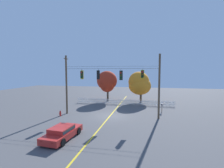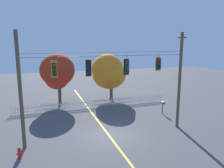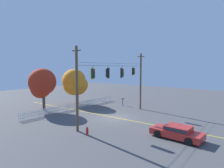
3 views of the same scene
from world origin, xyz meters
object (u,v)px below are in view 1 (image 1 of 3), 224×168
traffic_signal_northbound_secondary (82,75)px  fire_hydrant (60,113)px  traffic_signal_northbound_primary (142,74)px  parked_car (62,132)px  traffic_signal_eastbound_side (98,75)px  autumn_maple_mid (139,84)px  roadside_mailbox (162,105)px  traffic_signal_westbound_side (121,75)px  autumn_maple_near_fence (107,82)px

traffic_signal_northbound_secondary → fire_hydrant: bearing=-148.9°
traffic_signal_northbound_primary → parked_car: traffic_signal_northbound_primary is taller
traffic_signal_eastbound_side → autumn_maple_mid: (4.94, 10.88, -1.98)m
roadside_mailbox → traffic_signal_eastbound_side: bearing=-157.1°
parked_car → traffic_signal_eastbound_side: bearing=83.8°
traffic_signal_eastbound_side → traffic_signal_northbound_primary: size_ratio=1.11×
traffic_signal_westbound_side → traffic_signal_northbound_secondary: bearing=-180.0°
traffic_signal_northbound_secondary → traffic_signal_eastbound_side: 2.41m
parked_car → fire_hydrant: bearing=120.3°
autumn_maple_mid → roadside_mailbox: bearing=-63.1°
traffic_signal_westbound_side → roadside_mailbox: 7.98m
fire_hydrant → parked_car: bearing=-59.7°
traffic_signal_eastbound_side → roadside_mailbox: (8.62, 3.63, -4.49)m
parked_car → fire_hydrant: parked_car is taller
traffic_signal_northbound_primary → parked_car: size_ratio=0.29×
traffic_signal_westbound_side → traffic_signal_northbound_primary: (2.78, -0.00, 0.15)m
traffic_signal_eastbound_side → fire_hydrant: 7.31m
autumn_maple_mid → traffic_signal_eastbound_side: bearing=-114.4°
traffic_signal_northbound_secondary → fire_hydrant: traffic_signal_northbound_secondary is taller
traffic_signal_northbound_primary → autumn_maple_near_fence: traffic_signal_northbound_primary is taller
fire_hydrant → traffic_signal_northbound_secondary: bearing=31.1°
roadside_mailbox → autumn_maple_mid: bearing=116.9°
autumn_maple_near_fence → parked_car: 19.39m
autumn_maple_near_fence → traffic_signal_northbound_secondary: bearing=-95.2°
autumn_maple_mid → roadside_mailbox: autumn_maple_mid is taller
traffic_signal_westbound_side → fire_hydrant: 9.61m
traffic_signal_eastbound_side → autumn_maple_near_fence: traffic_signal_eastbound_side is taller
traffic_signal_northbound_secondary → autumn_maple_mid: bearing=55.9°
traffic_signal_eastbound_side → autumn_maple_near_fence: (-1.43, 10.71, -1.66)m
traffic_signal_northbound_secondary → traffic_signal_northbound_primary: same height
traffic_signal_northbound_primary → parked_car: 11.90m
traffic_signal_westbound_side → autumn_maple_near_fence: 11.70m
traffic_signal_eastbound_side → traffic_signal_northbound_primary: same height
traffic_signal_northbound_secondary → traffic_signal_northbound_primary: (8.24, -0.00, 0.10)m
autumn_maple_mid → parked_car: size_ratio=1.31×
traffic_signal_northbound_primary → parked_car: (-6.74, -8.41, -5.03)m
traffic_signal_eastbound_side → fire_hydrant: traffic_signal_eastbound_side is taller
traffic_signal_northbound_secondary → autumn_maple_mid: (7.35, 10.86, -1.98)m
traffic_signal_eastbound_side → autumn_maple_near_fence: 10.93m
autumn_maple_near_fence → autumn_maple_mid: autumn_maple_near_fence is taller
autumn_maple_mid → fire_hydrant: size_ratio=7.94×
traffic_signal_westbound_side → fire_hydrant: traffic_signal_westbound_side is taller
traffic_signal_northbound_secondary → traffic_signal_westbound_side: 5.46m
autumn_maple_mid → parked_car: autumn_maple_mid is taller
traffic_signal_eastbound_side → traffic_signal_westbound_side: same height
traffic_signal_westbound_side → fire_hydrant: (-7.99, -1.52, -5.12)m
traffic_signal_northbound_secondary → traffic_signal_northbound_primary: 8.24m
traffic_signal_northbound_secondary → traffic_signal_eastbound_side: bearing=-0.5°
autumn_maple_near_fence → fire_hydrant: (-3.51, -12.21, -3.52)m
autumn_maple_mid → parked_car: 20.36m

